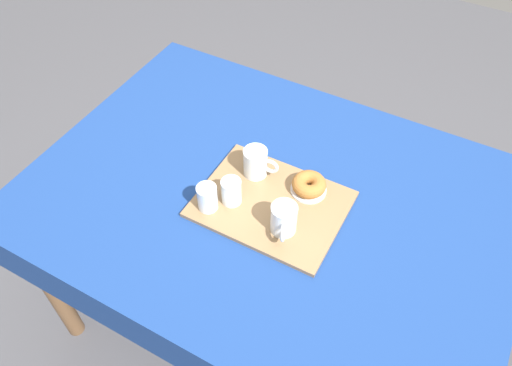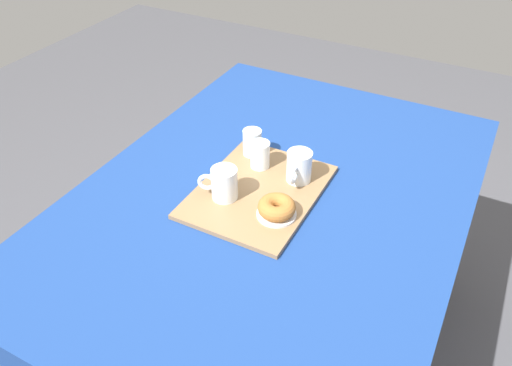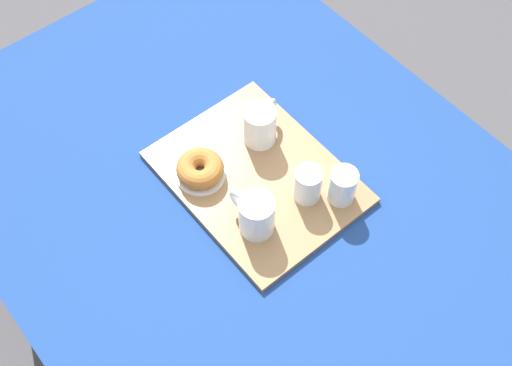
{
  "view_description": "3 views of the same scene",
  "coord_description": "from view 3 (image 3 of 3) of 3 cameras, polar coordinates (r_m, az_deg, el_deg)",
  "views": [
    {
      "loc": [
        0.44,
        -0.89,
        1.96
      ],
      "look_at": [
        -0.03,
        -0.03,
        0.84
      ],
      "focal_mm": 35.19,
      "sensor_mm": 36.0,
      "label": 1
    },
    {
      "loc": [
        1.06,
        0.5,
        1.71
      ],
      "look_at": [
        0.02,
        -0.05,
        0.81
      ],
      "focal_mm": 35.65,
      "sensor_mm": 36.0,
      "label": 2
    },
    {
      "loc": [
        -0.58,
        0.46,
        1.99
      ],
      "look_at": [
        -0.0,
        -0.01,
        0.82
      ],
      "focal_mm": 45.62,
      "sensor_mm": 36.0,
      "label": 3
    }
  ],
  "objects": [
    {
      "name": "tea_mug_left",
      "position": [
        1.46,
        0.36,
        5.05
      ],
      "size": [
        0.08,
        0.11,
        0.1
      ],
      "color": "white",
      "rests_on": "serving_tray"
    },
    {
      "name": "water_glass_far",
      "position": [
        1.39,
        7.57,
        -0.37
      ],
      "size": [
        0.06,
        0.06,
        0.08
      ],
      "color": "white",
      "rests_on": "serving_tray"
    },
    {
      "name": "water_glass_near",
      "position": [
        1.38,
        4.54,
        -0.22
      ],
      "size": [
        0.06,
        0.06,
        0.08
      ],
      "color": "white",
      "rests_on": "serving_tray"
    },
    {
      "name": "sugar_donut_left",
      "position": [
        1.42,
        -4.93,
        1.27
      ],
      "size": [
        0.1,
        0.1,
        0.04
      ],
      "primitive_type": "torus",
      "color": "#A3662D",
      "rests_on": "donut_plate_left"
    },
    {
      "name": "tea_mug_right",
      "position": [
        1.33,
        0.0,
        -2.89
      ],
      "size": [
        0.11,
        0.08,
        0.1
      ],
      "color": "white",
      "rests_on": "serving_tray"
    },
    {
      "name": "donut_plate_left",
      "position": [
        1.44,
        -4.86,
        0.72
      ],
      "size": [
        0.11,
        0.11,
        0.01
      ],
      "primitive_type": "cylinder",
      "color": "silver",
      "rests_on": "serving_tray"
    },
    {
      "name": "ground_plane",
      "position": [
        2.13,
        -0.35,
        -12.03
      ],
      "size": [
        6.0,
        6.0,
        0.0
      ],
      "primitive_type": "plane",
      "color": "#47474C"
    },
    {
      "name": "dining_table",
      "position": [
        1.5,
        -0.49,
        -2.8
      ],
      "size": [
        1.49,
        1.08,
        0.77
      ],
      "color": "navy",
      "rests_on": "ground"
    },
    {
      "name": "serving_tray",
      "position": [
        1.44,
        0.1,
        0.54
      ],
      "size": [
        0.43,
        0.33,
        0.01
      ],
      "primitive_type": "cube",
      "color": "olive",
      "rests_on": "dining_table"
    }
  ]
}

